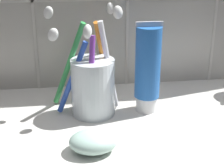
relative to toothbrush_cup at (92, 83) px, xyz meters
The scene contains 4 objects.
sink_counter 10.97cm from the toothbrush_cup, 45.94° to the right, with size 70.82×38.31×2.00cm, color silver.
toothbrush_cup is the anchor object (origin of this frame).
toothpaste_tube 9.64cm from the toothbrush_cup, ahead, with size 4.51×4.29×15.73cm.
soap_bar 12.92cm from the toothbrush_cup, 94.25° to the right, with size 6.95×5.55×3.07cm, color silver.
Camera 1 is at (-10.33, -51.78, 31.09)cm, focal length 60.00 mm.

